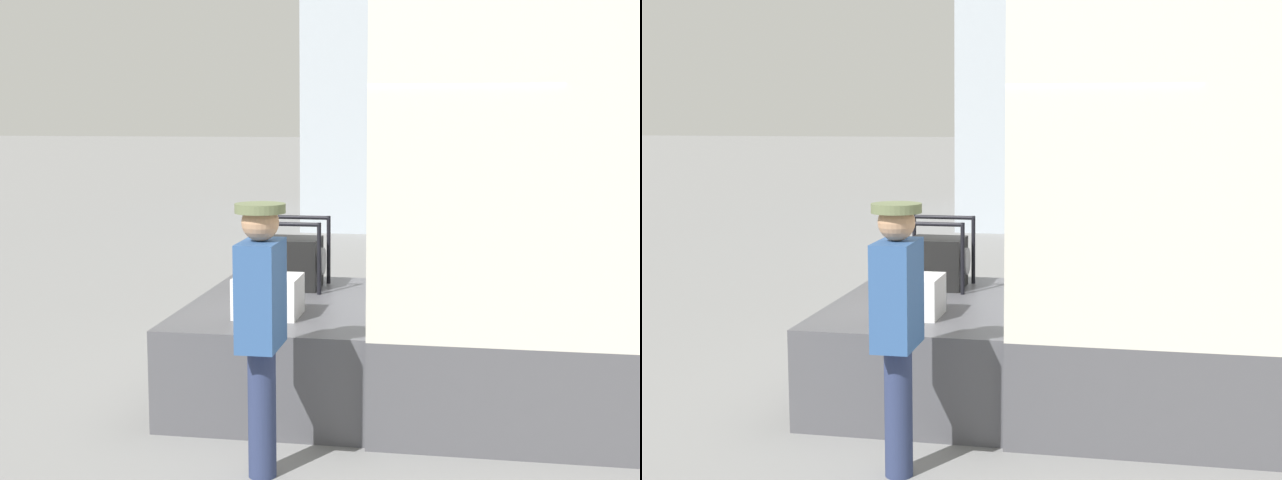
% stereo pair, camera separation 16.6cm
% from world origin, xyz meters
% --- Properties ---
extents(ground_plane, '(160.00, 160.00, 0.00)m').
position_xyz_m(ground_plane, '(0.00, 0.00, 0.00)').
color(ground_plane, gray).
extents(tailgate_deck, '(1.58, 2.33, 0.77)m').
position_xyz_m(tailgate_deck, '(-0.79, 0.00, 0.38)').
color(tailgate_deck, '#4C4C51').
rests_on(tailgate_deck, ground).
extents(microwave, '(0.49, 0.43, 0.31)m').
position_xyz_m(microwave, '(-0.83, -0.55, 0.92)').
color(microwave, white).
rests_on(microwave, tailgate_deck).
extents(portable_generator, '(0.59, 0.55, 0.62)m').
position_xyz_m(portable_generator, '(-0.85, 0.59, 1.00)').
color(portable_generator, black).
rests_on(portable_generator, tailgate_deck).
extents(worker_person, '(0.32, 0.44, 1.76)m').
position_xyz_m(worker_person, '(-0.60, -1.75, 1.09)').
color(worker_person, navy).
rests_on(worker_person, ground).
extents(house_backdrop, '(8.61, 6.61, 7.45)m').
position_xyz_m(house_backdrop, '(1.49, 13.02, 3.80)').
color(house_backdrop, '#A8B2BC').
rests_on(house_backdrop, ground).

